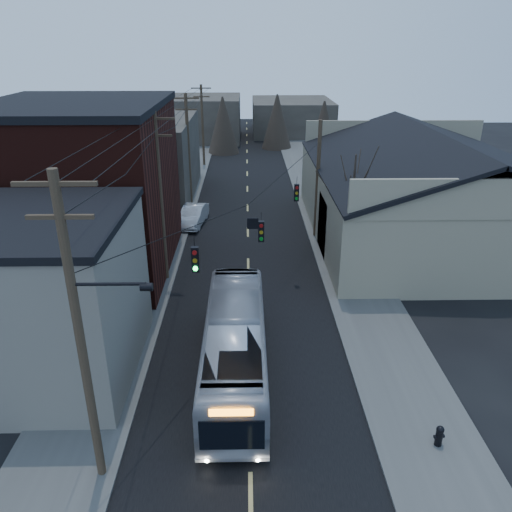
% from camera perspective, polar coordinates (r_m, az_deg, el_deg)
% --- Properties ---
extents(road_surface, '(9.00, 110.00, 0.02)m').
position_cam_1_polar(road_surface, '(41.83, -0.96, 4.69)').
color(road_surface, black).
rests_on(road_surface, ground).
extents(sidewalk_left, '(4.00, 110.00, 0.12)m').
position_cam_1_polar(sidewalk_left, '(42.31, -9.83, 4.63)').
color(sidewalk_left, '#474744').
rests_on(sidewalk_left, ground).
extents(sidewalk_right, '(4.00, 110.00, 0.12)m').
position_cam_1_polar(sidewalk_right, '(42.32, 7.90, 4.76)').
color(sidewalk_right, '#474744').
rests_on(sidewalk_right, ground).
extents(building_clapboard, '(8.00, 8.00, 7.00)m').
position_cam_1_polar(building_clapboard, '(22.93, -24.01, -4.57)').
color(building_clapboard, slate).
rests_on(building_clapboard, ground).
extents(building_brick, '(10.00, 12.00, 10.00)m').
position_cam_1_polar(building_brick, '(32.36, -19.10, 6.97)').
color(building_brick, black).
rests_on(building_brick, ground).
extents(building_left_far, '(9.00, 14.00, 7.00)m').
position_cam_1_polar(building_left_far, '(47.63, -12.73, 10.82)').
color(building_left_far, '#37322C').
rests_on(building_left_far, ground).
extents(warehouse, '(16.16, 20.60, 7.73)m').
position_cam_1_polar(warehouse, '(38.52, 18.87, 5.94)').
color(warehouse, gray).
rests_on(warehouse, ground).
extents(building_far_left, '(10.00, 12.00, 6.00)m').
position_cam_1_polar(building_far_left, '(75.56, -5.80, 15.41)').
color(building_far_left, '#37322C').
rests_on(building_far_left, ground).
extents(building_far_right, '(12.00, 14.00, 5.00)m').
position_cam_1_polar(building_far_right, '(80.66, 4.09, 15.62)').
color(building_far_right, '#37322C').
rests_on(building_far_right, ground).
extents(bare_tree, '(0.40, 0.40, 7.20)m').
position_cam_1_polar(bare_tree, '(31.89, 10.86, 4.98)').
color(bare_tree, black).
rests_on(bare_tree, ground).
extents(utility_lines, '(11.24, 45.28, 10.50)m').
position_cam_1_polar(utility_lines, '(34.94, -6.16, 9.21)').
color(utility_lines, '#382B1E').
rests_on(utility_lines, ground).
extents(bus, '(2.51, 10.75, 2.99)m').
position_cam_1_polar(bus, '(21.65, -2.42, -10.21)').
color(bus, '#A6A9B2').
rests_on(bus, ground).
extents(parked_car, '(2.24, 4.81, 1.52)m').
position_cam_1_polar(parked_car, '(39.72, -7.19, 4.61)').
color(parked_car, '#B7BABF').
rests_on(parked_car, ground).
extents(fire_hydrant, '(0.40, 0.28, 0.83)m').
position_cam_1_polar(fire_hydrant, '(19.98, 20.22, -18.65)').
color(fire_hydrant, black).
rests_on(fire_hydrant, sidewalk_right).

